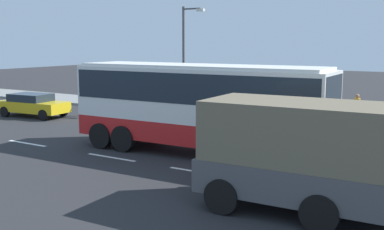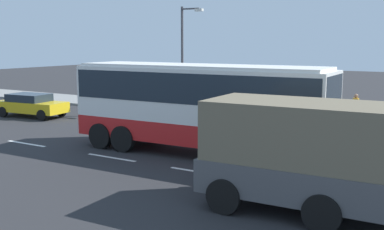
# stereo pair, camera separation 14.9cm
# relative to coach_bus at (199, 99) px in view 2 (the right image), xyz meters

# --- Properties ---
(ground_plane) EXTENTS (120.00, 120.00, 0.00)m
(ground_plane) POSITION_rel_coach_bus_xyz_m (0.62, 0.56, -2.25)
(ground_plane) COLOR #28282B
(sidewalk_curb) EXTENTS (80.00, 4.00, 0.15)m
(sidewalk_curb) POSITION_rel_coach_bus_xyz_m (0.62, 10.14, -2.17)
(sidewalk_curb) COLOR gray
(sidewalk_curb) RESTS_ON ground_plane
(lane_centreline) EXTENTS (27.42, 0.16, 0.01)m
(lane_centreline) POSITION_rel_coach_bus_xyz_m (-2.24, -2.33, -2.24)
(lane_centreline) COLOR white
(lane_centreline) RESTS_ON ground_plane
(coach_bus) EXTENTS (10.73, 2.96, 3.64)m
(coach_bus) POSITION_rel_coach_bus_xyz_m (0.00, 0.00, 0.00)
(coach_bus) COLOR red
(coach_bus) RESTS_ON ground_plane
(cargo_truck) EXTENTS (7.45, 2.90, 2.98)m
(cargo_truck) POSITION_rel_coach_bus_xyz_m (6.57, -4.18, -0.63)
(cargo_truck) COLOR #19592D
(cargo_truck) RESTS_ON ground_plane
(car_yellow_taxi) EXTENTS (4.54, 2.23, 1.41)m
(car_yellow_taxi) POSITION_rel_coach_bus_xyz_m (-13.60, 3.02, -1.49)
(car_yellow_taxi) COLOR gold
(car_yellow_taxi) RESTS_ON ground_plane
(pedestrian_near_curb) EXTENTS (0.32, 0.32, 1.64)m
(pedestrian_near_curb) POSITION_rel_coach_bus_xyz_m (4.13, 9.63, -1.15)
(pedestrian_near_curb) COLOR brown
(pedestrian_near_curb) RESTS_ON sidewalk_curb
(street_lamp) EXTENTS (1.55, 0.24, 6.55)m
(street_lamp) POSITION_rel_coach_bus_xyz_m (-6.18, 8.82, 1.66)
(street_lamp) COLOR #47474C
(street_lamp) RESTS_ON sidewalk_curb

